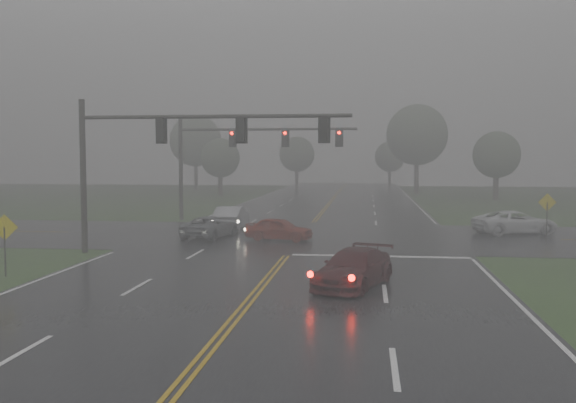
# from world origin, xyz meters

# --- Properties ---
(ground) EXTENTS (180.00, 180.00, 0.00)m
(ground) POSITION_xyz_m (0.00, 0.00, 0.00)
(ground) COLOR #2B451D
(ground) RESTS_ON ground
(main_road) EXTENTS (18.00, 160.00, 0.02)m
(main_road) POSITION_xyz_m (0.00, 20.00, 0.00)
(main_road) COLOR black
(main_road) RESTS_ON ground
(cross_street) EXTENTS (120.00, 14.00, 0.02)m
(cross_street) POSITION_xyz_m (0.00, 22.00, 0.00)
(cross_street) COLOR black
(cross_street) RESTS_ON ground
(stop_bar) EXTENTS (8.50, 0.50, 0.01)m
(stop_bar) POSITION_xyz_m (4.50, 14.40, 0.00)
(stop_bar) COLOR silver
(stop_bar) RESTS_ON ground
(sedan_maroon) EXTENTS (3.35, 5.11, 1.38)m
(sedan_maroon) POSITION_xyz_m (3.38, 7.00, 0.00)
(sedan_maroon) COLOR #390A0D
(sedan_maroon) RESTS_ON ground
(sedan_red) EXTENTS (4.09, 2.28, 1.31)m
(sedan_red) POSITION_xyz_m (-1.13, 19.72, 0.00)
(sedan_red) COLOR maroon
(sedan_red) RESTS_ON ground
(sedan_silver) EXTENTS (1.74, 4.71, 1.54)m
(sedan_silver) POSITION_xyz_m (-5.00, 24.78, 0.00)
(sedan_silver) COLOR #AFB1B7
(sedan_silver) RESTS_ON ground
(car_grey) EXTENTS (2.96, 4.88, 1.27)m
(car_grey) POSITION_xyz_m (-5.37, 20.51, 0.00)
(car_grey) COLOR #525559
(car_grey) RESTS_ON ground
(pickup_white) EXTENTS (5.64, 3.94, 1.43)m
(pickup_white) POSITION_xyz_m (13.01, 24.65, 0.00)
(pickup_white) COLOR silver
(pickup_white) RESTS_ON ground
(signal_gantry_near) EXTENTS (13.48, 0.33, 7.63)m
(signal_gantry_near) POSITION_xyz_m (-6.07, 14.04, 5.35)
(signal_gantry_near) COLOR black
(signal_gantry_near) RESTS_ON ground
(signal_gantry_far) EXTENTS (13.46, 0.39, 7.75)m
(signal_gantry_far) POSITION_xyz_m (-6.07, 30.89, 5.44)
(signal_gantry_far) COLOR black
(signal_gantry_far) RESTS_ON ground
(sign_diamond_west) EXTENTS (1.03, 0.25, 2.50)m
(sign_diamond_west) POSITION_xyz_m (-10.52, 7.47, 1.69)
(sign_diamond_west) COLOR black
(sign_diamond_west) RESTS_ON ground
(sign_diamond_east) EXTENTS (1.08, 0.12, 2.59)m
(sign_diamond_east) POSITION_xyz_m (14.63, 23.71, 1.75)
(sign_diamond_east) COLOR black
(sign_diamond_east) RESTS_ON ground
(tree_nw_a) EXTENTS (4.81, 4.81, 7.07)m
(tree_nw_a) POSITION_xyz_m (-14.06, 60.61, 4.64)
(tree_nw_a) COLOR #362D23
(tree_nw_a) RESTS_ON ground
(tree_ne_a) EXTENTS (7.87, 7.87, 11.56)m
(tree_ne_a) POSITION_xyz_m (10.18, 67.93, 7.61)
(tree_ne_a) COLOR #362D23
(tree_ne_a) RESTS_ON ground
(tree_n_mid) EXTENTS (5.32, 5.32, 7.82)m
(tree_n_mid) POSITION_xyz_m (-6.68, 79.51, 5.14)
(tree_n_mid) COLOR #362D23
(tree_n_mid) RESTS_ON ground
(tree_e_near) EXTENTS (5.18, 5.18, 7.61)m
(tree_e_near) POSITION_xyz_m (17.98, 56.72, 5.00)
(tree_e_near) COLOR #362D23
(tree_e_near) RESTS_ON ground
(tree_nw_b) EXTENTS (7.29, 7.29, 10.71)m
(tree_nw_b) POSITION_xyz_m (-20.29, 72.22, 7.05)
(tree_nw_b) COLOR #362D23
(tree_nw_b) RESTS_ON ground
(tree_n_far) EXTENTS (4.98, 4.98, 7.31)m
(tree_n_far) POSITION_xyz_m (7.49, 89.46, 4.80)
(tree_n_far) COLOR #362D23
(tree_n_far) RESTS_ON ground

